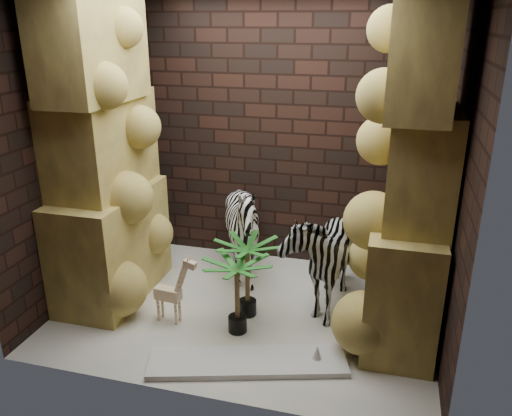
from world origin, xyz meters
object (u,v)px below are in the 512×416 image
(zebra_left, at_px, (243,235))
(giraffe_toy, at_px, (167,286))
(zebra_right, at_px, (321,245))
(surfboard, at_px, (248,362))
(palm_front, at_px, (247,278))
(palm_back, at_px, (237,296))

(zebra_left, bearing_deg, giraffe_toy, -95.60)
(zebra_right, distance_m, surfboard, 1.35)
(palm_front, xyz_separation_m, palm_back, (-0.01, -0.29, -0.03))
(zebra_right, distance_m, giraffe_toy, 1.50)
(zebra_right, distance_m, palm_back, 0.98)
(zebra_right, xyz_separation_m, palm_back, (-0.63, -0.69, -0.27))
(zebra_right, height_order, giraffe_toy, zebra_right)
(palm_front, distance_m, surfboard, 0.85)
(zebra_left, xyz_separation_m, palm_back, (0.21, -0.91, -0.18))
(surfboard, bearing_deg, palm_front, 89.55)
(giraffe_toy, height_order, palm_front, palm_front)
(giraffe_toy, relative_size, surfboard, 0.45)
(surfboard, bearing_deg, palm_back, 100.27)
(palm_back, height_order, surfboard, palm_back)
(zebra_right, relative_size, palm_back, 1.73)
(zebra_left, height_order, palm_front, zebra_left)
(palm_back, bearing_deg, zebra_right, 47.63)
(giraffe_toy, xyz_separation_m, palm_front, (0.68, 0.30, 0.03))
(zebra_right, distance_m, zebra_left, 0.87)
(zebra_right, bearing_deg, giraffe_toy, -150.08)
(zebra_left, bearing_deg, surfboard, -51.22)
(palm_front, relative_size, palm_back, 1.07)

